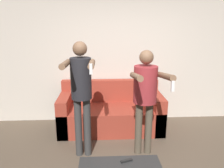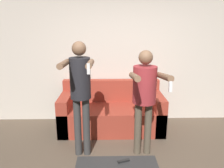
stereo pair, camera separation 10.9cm
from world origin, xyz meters
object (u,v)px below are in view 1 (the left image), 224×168
person_standing_right (145,91)px  person_standing_left (81,88)px  couch (111,113)px  remote_far (127,161)px

person_standing_right → person_standing_left: bearing=179.7°
couch → remote_far: couch is taller
person_standing_right → remote_far: 1.04m
couch → remote_far: bearing=-85.8°
couch → person_standing_right: bearing=-63.1°
couch → person_standing_right: person_standing_right is taller
remote_far → person_standing_left: bearing=129.9°
person_standing_right → remote_far: size_ratio=10.65×
person_standing_left → couch: bearing=63.0°
person_standing_right → remote_far: (-0.35, -0.70, -0.68)m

